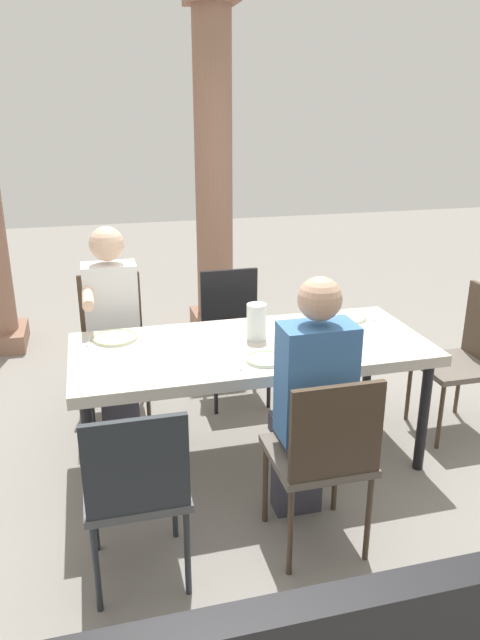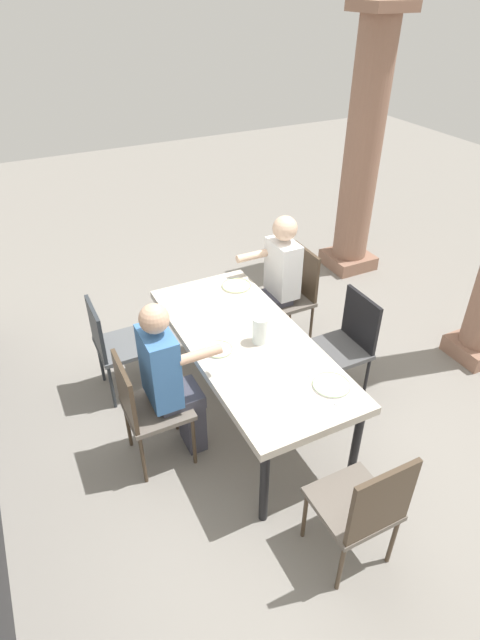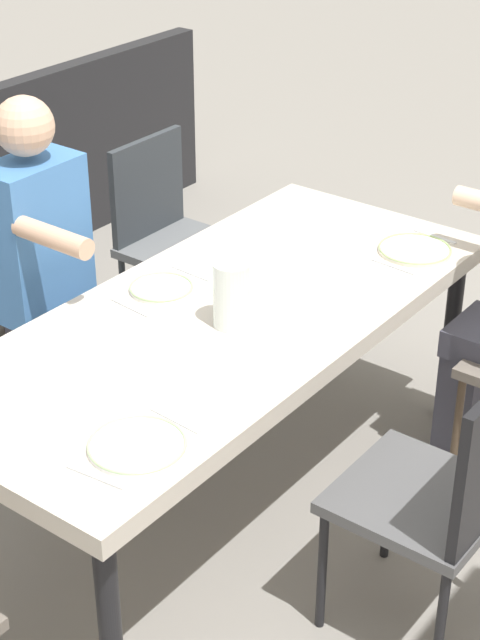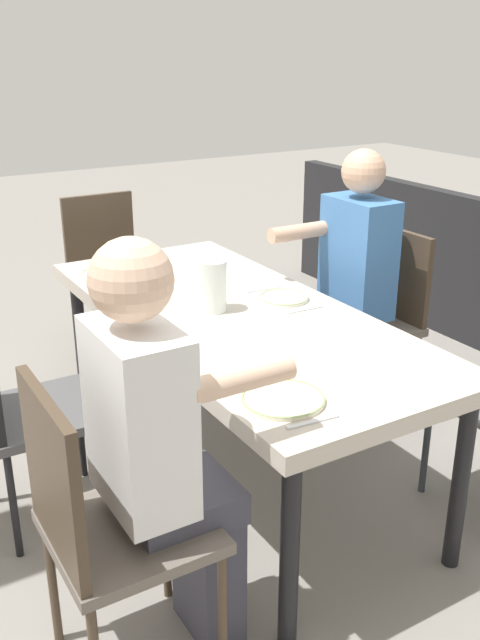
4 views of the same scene
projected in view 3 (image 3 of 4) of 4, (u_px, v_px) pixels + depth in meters
The scene contains 16 objects.
ground_plane at pixel (225, 498), 3.64m from camera, with size 16.00×16.00×0.00m, color gray.
dining_table at pixel (224, 329), 3.31m from camera, with size 2.01×0.87×0.74m.
chair_west_south at pixel (171, 230), 4.35m from camera, with size 0.44×0.44×0.89m.
chair_mid_north at pixel (448, 488), 2.86m from camera, with size 0.44×0.44×0.92m.
chair_mid_south at pixel (18, 302), 3.75m from camera, with size 0.44×0.44×0.93m.
diner_man_white at pixel (52, 277), 3.57m from camera, with size 0.35×0.49×1.33m.
plate_0 at pixel (415, 250), 3.65m from camera, with size 0.26×0.26×0.02m.
fork_0 at pixel (435, 237), 3.75m from camera, with size 0.02×0.17×0.01m, color silver.
spoon_0 at pixel (393, 266), 3.55m from camera, with size 0.02×0.17×0.01m, color silver.
plate_1 at pixel (161, 288), 3.39m from camera, with size 0.21×0.21×0.02m.
fork_1 at pixel (191, 273), 3.50m from camera, with size 0.02×0.17×0.01m, color silver.
spoon_1 at pixel (130, 307), 3.29m from camera, with size 0.02×0.17×0.01m, color silver.
plate_2 at pixel (137, 445), 2.65m from camera, with size 0.25×0.25×0.02m.
fork_2 at pixel (175, 420), 2.75m from camera, with size 0.02×0.17×0.01m, color silver.
spoon_2 at pixel (96, 477), 2.54m from camera, with size 0.02×0.17×0.01m, color silver.
water_pitcher at pixel (232, 298), 3.16m from camera, with size 0.11×0.11×0.21m.
Camera 3 is at (2.25, 1.77, 2.33)m, focal length 58.69 mm.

